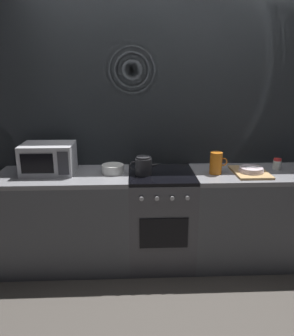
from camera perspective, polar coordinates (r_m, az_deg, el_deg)
ground_plane at (r=3.37m, az=2.33°, el=-15.63°), size 8.00×8.00×0.00m
back_wall at (r=3.23m, az=2.11°, el=5.94°), size 3.60×0.05×2.40m
counter_left at (r=3.21m, az=-14.00°, el=-8.76°), size 1.20×0.60×0.90m
stove_unit at (r=3.15m, az=2.43°, el=-8.72°), size 0.60×0.63×0.90m
counter_right at (r=3.35m, az=18.12°, el=-7.99°), size 1.20×0.60×0.90m
microwave at (r=3.09m, az=-16.81°, el=1.61°), size 0.46×0.35×0.27m
kettle at (r=2.92m, az=-0.60°, el=0.40°), size 0.28×0.15×0.17m
mixing_bowl at (r=2.99m, az=-5.99°, el=-0.16°), size 0.20×0.20×0.08m
pitcher at (r=3.01m, az=11.96°, el=0.86°), size 0.16×0.11×0.20m
dish_pile at (r=3.11m, az=17.61°, el=-0.51°), size 0.30×0.40×0.07m
spice_jar at (r=3.32m, az=21.74°, el=0.65°), size 0.08×0.08×0.10m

